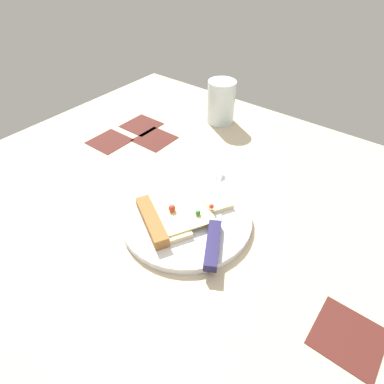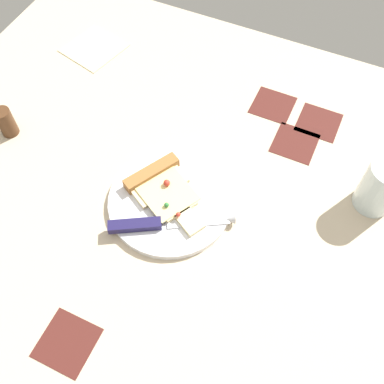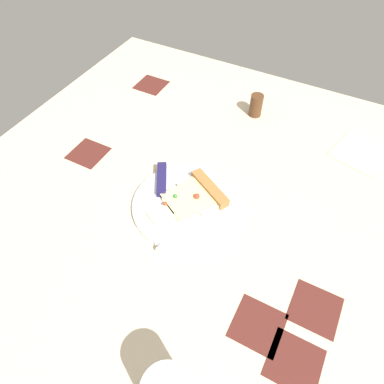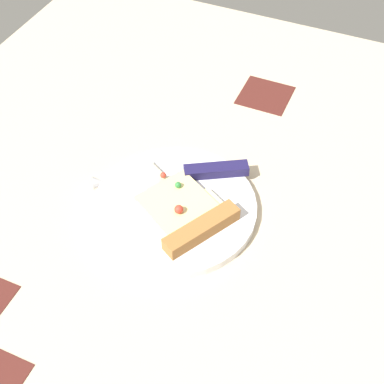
% 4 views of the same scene
% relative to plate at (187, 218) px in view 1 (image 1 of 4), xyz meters
% --- Properties ---
extents(ground_plane, '(1.13, 1.13, 0.03)m').
position_rel_plate_xyz_m(ground_plane, '(0.06, 0.01, -0.02)').
color(ground_plane, '#C6B293').
rests_on(ground_plane, ground).
extents(plate, '(0.25, 0.25, 0.01)m').
position_rel_plate_xyz_m(plate, '(0.00, 0.00, 0.00)').
color(plate, silver).
rests_on(plate, ground_plane).
extents(pizza_slice, '(0.19, 0.15, 0.03)m').
position_rel_plate_xyz_m(pizza_slice, '(0.02, -0.01, 0.01)').
color(pizza_slice, beige).
rests_on(pizza_slice, plate).
extents(knife, '(0.22, 0.14, 0.02)m').
position_rel_plate_xyz_m(knife, '(-0.01, 0.06, 0.01)').
color(knife, silver).
rests_on(knife, plate).
extents(drinking_glass, '(0.08, 0.08, 0.11)m').
position_rel_plate_xyz_m(drinking_glass, '(-0.36, -0.17, 0.05)').
color(drinking_glass, silver).
rests_on(drinking_glass, ground_plane).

